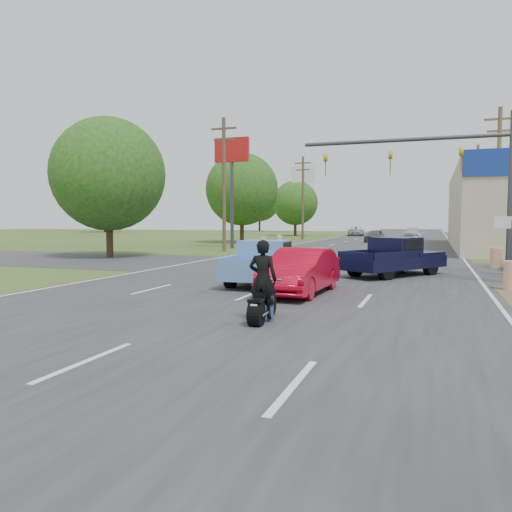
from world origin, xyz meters
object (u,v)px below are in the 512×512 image
at_px(motorcycle, 262,304).
at_px(blue_pickup, 265,262).
at_px(red_convertible, 301,272).
at_px(distant_car_silver, 412,233).
at_px(distant_car_grey, 375,236).
at_px(navy_pickup, 395,256).
at_px(distant_car_white, 356,231).
at_px(rider, 263,283).

bearing_deg(motorcycle, blue_pickup, 105.64).
distance_m(red_convertible, distant_car_silver, 55.00).
relative_size(motorcycle, distant_car_grey, 0.48).
xyz_separation_m(red_convertible, navy_pickup, (2.50, 6.43, 0.10)).
bearing_deg(distant_car_grey, distant_car_silver, 86.02).
xyz_separation_m(red_convertible, distant_car_white, (-7.01, 60.25, 0.00)).
bearing_deg(blue_pickup, distant_car_silver, 84.31).
distance_m(distant_car_silver, distant_car_white, 9.82).
bearing_deg(distant_car_silver, rider, -91.77).
bearing_deg(distant_car_grey, blue_pickup, -82.59).
distance_m(blue_pickup, distant_car_grey, 36.88).
bearing_deg(distant_car_white, red_convertible, 87.27).
relative_size(blue_pickup, distant_car_white, 0.95).
height_order(red_convertible, rider, rider).
bearing_deg(rider, distant_car_white, -86.02).
height_order(distant_car_silver, distant_car_white, distant_car_white).
relative_size(red_convertible, navy_pickup, 0.85).
bearing_deg(navy_pickup, red_convertible, -78.15).
bearing_deg(distant_car_white, navy_pickup, 90.65).
bearing_deg(blue_pickup, red_convertible, -50.46).
bearing_deg(navy_pickup, blue_pickup, -103.08).
relative_size(motorcycle, blue_pickup, 0.38).
xyz_separation_m(blue_pickup, distant_car_silver, (3.22, 52.81, -0.15)).
bearing_deg(distant_car_silver, motorcycle, -91.77).
height_order(motorcycle, navy_pickup, navy_pickup).
relative_size(red_convertible, rider, 2.41).
bearing_deg(red_convertible, blue_pickup, 134.87).
relative_size(rider, blue_pickup, 0.37).
distance_m(navy_pickup, distant_car_white, 54.65).
height_order(navy_pickup, distant_car_silver, navy_pickup).
bearing_deg(rider, distant_car_silver, -93.40).
relative_size(rider, navy_pickup, 0.35).
relative_size(rider, distant_car_white, 0.35).
height_order(blue_pickup, distant_car_grey, blue_pickup).
xyz_separation_m(rider, distant_car_white, (-7.30, 64.85, -0.19)).
relative_size(distant_car_silver, distant_car_white, 0.89).
distance_m(red_convertible, motorcycle, 4.65).
bearing_deg(distant_car_white, blue_pickup, 85.62).
distance_m(blue_pickup, distant_car_white, 58.30).
relative_size(distant_car_grey, distant_car_white, 0.75).
bearing_deg(rider, motorcycle, 90.00).
height_order(motorcycle, distant_car_grey, distant_car_grey).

